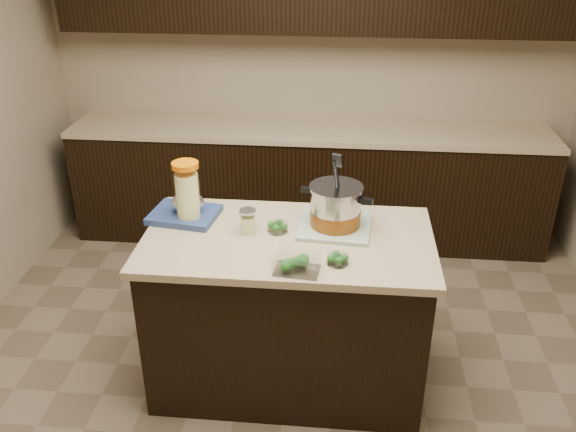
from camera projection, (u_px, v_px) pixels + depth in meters
name	position (u px, v px, depth m)	size (l,w,h in m)	color
ground_plane	(288.00, 375.00, 3.47)	(4.00, 4.00, 0.00)	brown
room_shell	(288.00, 76.00, 2.68)	(4.04, 4.04, 2.72)	tan
back_cabinets	(310.00, 120.00, 4.58)	(3.60, 0.63, 2.33)	black
island	(288.00, 310.00, 3.26)	(1.46, 0.81, 0.90)	black
dish_towel	(335.00, 226.00, 3.14)	(0.36, 0.36, 0.02)	#5C875B
stock_pot	(336.00, 208.00, 3.10)	(0.37, 0.35, 0.39)	#B7B7BC
lemonade_pitcher	(187.00, 195.00, 3.13)	(0.14, 0.14, 0.33)	#E7E88D
mason_jar	(248.00, 222.00, 3.07)	(0.11, 0.11, 0.14)	#E7E88D
broccoli_tub_left	(278.00, 227.00, 3.10)	(0.14, 0.14, 0.05)	silver
broccoli_tub_right	(338.00, 259.00, 2.82)	(0.12, 0.12, 0.05)	silver
broccoli_tub_rect	(297.00, 264.00, 2.76)	(0.22, 0.17, 0.07)	silver
blue_tray	(186.00, 210.00, 3.23)	(0.38, 0.32, 0.13)	navy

